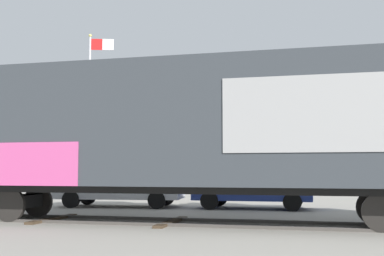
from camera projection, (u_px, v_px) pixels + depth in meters
name	position (u px, v px, depth m)	size (l,w,h in m)	color
ground_plane	(157.00, 223.00, 13.26)	(260.00, 260.00, 0.00)	gray
track	(194.00, 222.00, 13.05)	(60.02, 3.81, 0.08)	#4C4742
freight_car	(186.00, 128.00, 13.30)	(17.76, 3.63, 4.42)	#33383D
flagpole	(93.00, 97.00, 27.18)	(1.33, 0.47, 8.88)	silver
hillside	(271.00, 145.00, 76.12)	(121.31, 31.87, 14.62)	silver
parked_car_white	(119.00, 184.00, 19.11)	(4.87, 2.29, 1.69)	silver
parked_car_blue	(252.00, 187.00, 18.17)	(4.32, 2.09, 1.60)	navy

